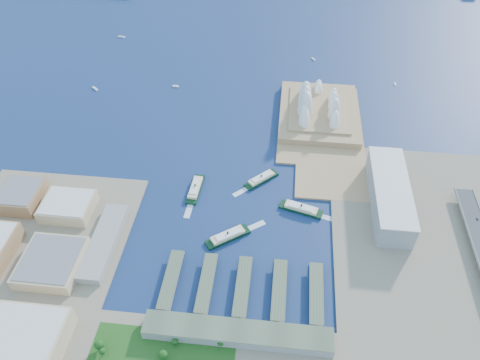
# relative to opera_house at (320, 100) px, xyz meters

# --- Properties ---
(ground) EXTENTS (3000.00, 3000.00, 0.00)m
(ground) POSITION_rel_opera_house_xyz_m (-105.00, -280.00, -32.00)
(ground) COLOR #10264A
(ground) RESTS_ON ground
(west_land) EXTENTS (220.00, 390.00, 3.00)m
(west_land) POSITION_rel_opera_house_xyz_m (-355.00, -385.00, -30.50)
(west_land) COLOR gray
(west_land) RESTS_ON ground
(east_land) EXTENTS (240.00, 500.00, 3.00)m
(east_land) POSITION_rel_opera_house_xyz_m (135.00, -330.00, -30.50)
(east_land) COLOR gray
(east_land) RESTS_ON ground
(peninsula) EXTENTS (135.00, 220.00, 3.00)m
(peninsula) POSITION_rel_opera_house_xyz_m (2.50, -20.00, -30.50)
(peninsula) COLOR #A38159
(peninsula) RESTS_ON ground
(opera_house) EXTENTS (134.00, 180.00, 58.00)m
(opera_house) POSITION_rel_opera_house_xyz_m (0.00, 0.00, 0.00)
(opera_house) COLOR white
(opera_house) RESTS_ON peninsula
(toaster_building) EXTENTS (45.00, 155.00, 35.00)m
(toaster_building) POSITION_rel_opera_house_xyz_m (90.00, -200.00, -11.50)
(toaster_building) COLOR gray
(toaster_building) RESTS_ON east_land
(west_buildings) EXTENTS (200.00, 280.00, 27.00)m
(west_buildings) POSITION_rel_opera_house_xyz_m (-355.00, -350.00, -15.50)
(west_buildings) COLOR #936E49
(west_buildings) RESTS_ON west_land
(ferry_wharves) EXTENTS (184.00, 90.00, 9.30)m
(ferry_wharves) POSITION_rel_opera_house_xyz_m (-91.00, -355.00, -27.35)
(ferry_wharves) COLOR #485540
(ferry_wharves) RESTS_ON ground
(terminal_building) EXTENTS (200.00, 28.00, 12.00)m
(terminal_building) POSITION_rel_opera_house_xyz_m (-90.00, -415.00, -23.00)
(terminal_building) COLOR gray
(terminal_building) RESTS_ON south_land
(ferry_a) EXTENTS (17.81, 58.97, 11.02)m
(ferry_a) POSITION_rel_opera_house_xyz_m (-174.71, -198.69, -26.49)
(ferry_a) COLOR black
(ferry_a) RESTS_ON ground
(ferry_b) EXTENTS (49.03, 48.36, 10.38)m
(ferry_b) POSITION_rel_opera_house_xyz_m (-83.58, -168.48, -26.81)
(ferry_b) COLOR black
(ferry_b) RESTS_ON ground
(ferry_c) EXTENTS (57.04, 47.12, 11.24)m
(ferry_c) POSITION_rel_opera_house_xyz_m (-117.97, -280.19, -26.38)
(ferry_c) COLOR black
(ferry_c) RESTS_ON ground
(ferry_d) EXTENTS (60.66, 30.09, 11.12)m
(ferry_d) POSITION_rel_opera_house_xyz_m (-25.86, -221.62, -26.44)
(ferry_d) COLOR black
(ferry_d) RESTS_ON ground
(boat_a) EXTENTS (14.48, 12.88, 3.00)m
(boat_a) POSITION_rel_opera_house_xyz_m (-403.86, 41.20, -30.50)
(boat_a) COLOR white
(boat_a) RESTS_ON ground
(boat_b) EXTENTS (10.97, 3.84, 2.96)m
(boat_b) POSITION_rel_opera_house_xyz_m (-259.55, 65.15, -30.52)
(boat_b) COLOR white
(boat_b) RESTS_ON ground
(boat_c) EXTENTS (3.87, 10.44, 2.30)m
(boat_c) POSITION_rel_opera_house_xyz_m (142.54, 117.15, -30.85)
(boat_c) COLOR white
(boat_c) RESTS_ON ground
(boat_d) EXTENTS (16.50, 5.92, 2.73)m
(boat_d) POSITION_rel_opera_house_xyz_m (-416.50, 246.46, -30.64)
(boat_d) COLOR white
(boat_d) RESTS_ON ground
(boat_e) EXTENTS (8.57, 11.08, 2.66)m
(boat_e) POSITION_rel_opera_house_xyz_m (-7.28, 194.23, -30.67)
(boat_e) COLOR white
(boat_e) RESTS_ON ground
(car_c) EXTENTS (2.01, 4.95, 1.44)m
(car_c) POSITION_rel_opera_house_xyz_m (199.00, -226.09, -16.43)
(car_c) COLOR slate
(car_c) RESTS_ON expressway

